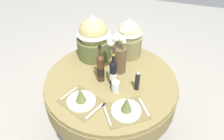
{
  "coord_description": "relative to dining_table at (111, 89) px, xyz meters",
  "views": [
    {
      "loc": [
        0.48,
        -1.41,
        2.08
      ],
      "look_at": [
        0.0,
        0.03,
        0.83
      ],
      "focal_mm": 34.02,
      "sensor_mm": 36.0,
      "label": 1
    }
  ],
  "objects": [
    {
      "name": "gift_tub_back_centre",
      "position": [
        0.05,
        0.43,
        0.37
      ],
      "size": [
        0.28,
        0.28,
        0.42
      ],
      "color": "olive",
      "rests_on": "dining_table"
    },
    {
      "name": "place_setting_right",
      "position": [
        0.24,
        -0.34,
        0.19
      ],
      "size": [
        0.43,
        0.41,
        0.16
      ],
      "color": "brown",
      "rests_on": "dining_table"
    },
    {
      "name": "wine_bottle_left",
      "position": [
        -0.08,
        -0.05,
        0.29
      ],
      "size": [
        0.07,
        0.07,
        0.38
      ],
      "color": "#422814",
      "rests_on": "dining_table"
    },
    {
      "name": "pepper_mill",
      "position": [
        0.26,
        -0.06,
        0.24
      ],
      "size": [
        0.04,
        0.04,
        0.2
      ],
      "color": "black",
      "rests_on": "dining_table"
    },
    {
      "name": "flower_vase",
      "position": [
        0.04,
        0.12,
        0.34
      ],
      "size": [
        0.18,
        0.21,
        0.44
      ],
      "color": "brown",
      "rests_on": "dining_table"
    },
    {
      "name": "place_setting_left",
      "position": [
        -0.14,
        -0.36,
        0.19
      ],
      "size": [
        0.41,
        0.37,
        0.16
      ],
      "color": "brown",
      "rests_on": "dining_table"
    },
    {
      "name": "wine_bottle_centre",
      "position": [
        0.04,
        -0.06,
        0.27
      ],
      "size": [
        0.07,
        0.07,
        0.34
      ],
      "color": "black",
      "rests_on": "dining_table"
    },
    {
      "name": "tumbler_near_right",
      "position": [
        0.09,
        -0.15,
        0.2
      ],
      "size": [
        0.07,
        0.07,
        0.11
      ],
      "primitive_type": "cylinder",
      "color": "silver",
      "rests_on": "dining_table"
    },
    {
      "name": "ground",
      "position": [
        0.0,
        0.0,
        -0.6
      ],
      "size": [
        8.0,
        8.0,
        0.0
      ],
      "primitive_type": "plane",
      "color": "#9E998E"
    },
    {
      "name": "dining_table",
      "position": [
        0.0,
        0.0,
        0.0
      ],
      "size": [
        1.27,
        1.27,
        0.75
      ],
      "color": "olive",
      "rests_on": "ground"
    },
    {
      "name": "gift_tub_back_left",
      "position": [
        -0.28,
        0.3,
        0.39
      ],
      "size": [
        0.36,
        0.36,
        0.47
      ],
      "color": "#566033",
      "rests_on": "dining_table"
    }
  ]
}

